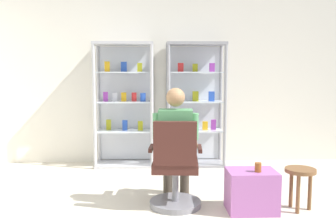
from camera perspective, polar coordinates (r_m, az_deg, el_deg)
back_wall at (r=5.90m, az=-1.32°, el=5.25°), size 6.00×0.10×2.70m
display_cabinet_left at (r=5.71m, az=-6.81°, el=1.30°), size 0.90×0.45×1.90m
display_cabinet_right at (r=5.72m, az=4.26°, el=1.29°), size 0.90×0.45×1.90m
office_chair at (r=3.94m, az=1.15°, el=-9.37°), size 0.58×0.56×0.96m
seated_shopkeeper at (r=4.02m, az=1.21°, el=-4.37°), size 0.51×0.59×1.29m
storage_crate at (r=4.00m, az=12.89°, el=-11.91°), size 0.51×0.38×0.44m
tea_glass at (r=3.89m, az=13.89°, el=-8.37°), size 0.07×0.07×0.10m
wooden_stool at (r=4.13m, az=19.94°, el=-9.54°), size 0.32×0.32×0.45m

